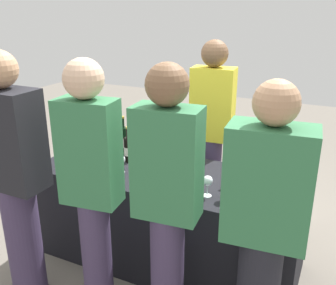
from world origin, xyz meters
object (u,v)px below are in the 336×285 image
object	(u,v)px
guest_2	(167,199)
wine_bottle_1	(123,140)
wine_bottle_2	(128,149)
wine_bottle_3	(157,150)
wine_bottle_0	(86,140)
wine_glass_4	(246,178)
wine_glass_1	(121,160)
menu_board	(281,173)
wine_glass_3	(228,184)
server_pouring	(212,128)
wine_bottle_5	(262,168)
wine_glass_2	(208,181)
guest_0	(14,175)
wine_bottle_4	(238,166)
wine_glass_0	(87,154)
guest_3	(264,226)
ice_bucket	(250,181)
guest_1	(92,185)

from	to	relation	value
guest_2	wine_bottle_1	bearing A→B (deg)	128.62
wine_bottle_2	wine_bottle_3	xyz separation A→B (m)	(0.24, 0.06, 0.01)
wine_bottle_0	wine_glass_4	size ratio (longest dim) A/B	2.15
wine_bottle_2	wine_glass_1	xyz separation A→B (m)	(0.06, -0.22, -0.00)
menu_board	wine_bottle_3	bearing A→B (deg)	-117.91
wine_glass_1	wine_glass_3	distance (m)	0.87
server_pouring	wine_bottle_5	bearing A→B (deg)	130.94
wine_glass_2	guest_2	xyz separation A→B (m)	(-0.08, -0.45, 0.07)
wine_bottle_1	guest_0	size ratio (longest dim) A/B	0.19
wine_bottle_4	wine_glass_2	world-z (taller)	wine_bottle_4
wine_bottle_2	wine_glass_0	world-z (taller)	wine_bottle_2
wine_glass_2	server_pouring	xyz separation A→B (m)	(-0.30, 0.91, 0.07)
wine_bottle_1	server_pouring	bearing A→B (deg)	38.05
wine_bottle_1	guest_2	size ratio (longest dim) A/B	0.19
server_pouring	guest_3	bearing A→B (deg)	114.76
wine_bottle_0	guest_0	distance (m)	0.88
wine_bottle_3	wine_glass_3	xyz separation A→B (m)	(0.69, -0.33, -0.01)
wine_bottle_0	wine_glass_0	distance (m)	0.27
wine_bottle_3	wine_glass_4	distance (m)	0.80
wine_bottle_4	wine_bottle_5	bearing A→B (deg)	8.95
wine_bottle_2	wine_bottle_3	distance (m)	0.24
guest_3	guest_2	bearing A→B (deg)	179.51
wine_bottle_5	wine_bottle_4	bearing A→B (deg)	-171.05
wine_bottle_3	wine_glass_3	size ratio (longest dim) A/B	2.18
wine_glass_3	ice_bucket	size ratio (longest dim) A/B	0.69
menu_board	wine_bottle_1	bearing A→B (deg)	-130.28
wine_glass_0	guest_2	world-z (taller)	guest_2
guest_2	guest_1	bearing A→B (deg)	-178.79
guest_1	wine_glass_3	bearing A→B (deg)	29.84
wine_bottle_2	wine_glass_0	distance (m)	0.33
wine_glass_1	wine_glass_2	size ratio (longest dim) A/B	0.97
guest_1	guest_3	bearing A→B (deg)	-1.74
wine_bottle_0	guest_3	distance (m)	1.83
guest_2	wine_bottle_4	bearing A→B (deg)	70.99
wine_bottle_0	guest_2	distance (m)	1.37
wine_glass_0	guest_2	distance (m)	1.12
wine_glass_4	guest_2	world-z (taller)	guest_2
wine_bottle_3	guest_3	world-z (taller)	guest_3
wine_glass_1	guest_3	size ratio (longest dim) A/B	0.09
guest_1	menu_board	bearing A→B (deg)	58.17
wine_bottle_5	wine_glass_0	world-z (taller)	wine_bottle_5
wine_bottle_2	wine_glass_2	size ratio (longest dim) A/B	2.01
guest_0	guest_3	xyz separation A→B (m)	(1.59, 0.16, -0.04)
wine_glass_1	guest_3	bearing A→B (deg)	-22.08
wine_bottle_1	wine_bottle_5	bearing A→B (deg)	-3.24
wine_glass_3	guest_0	distance (m)	1.40
wine_bottle_1	wine_glass_0	distance (m)	0.36
wine_bottle_0	wine_bottle_5	xyz separation A→B (m)	(1.50, 0.06, 0.01)
ice_bucket	guest_0	distance (m)	1.57
wine_bottle_5	ice_bucket	distance (m)	0.18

